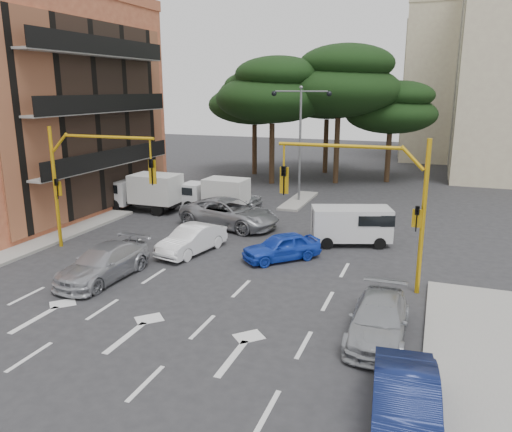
{
  "coord_description": "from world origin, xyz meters",
  "views": [
    {
      "loc": [
        8.91,
        -17.2,
        7.76
      ],
      "look_at": [
        0.69,
        5.31,
        1.6
      ],
      "focal_mm": 35.0,
      "sensor_mm": 36.0,
      "label": 1
    }
  ],
  "objects_px": {
    "signal_mast_left": "(84,172)",
    "street_lamp_center": "(300,124)",
    "car_silver_wagon": "(103,263)",
    "car_white_hatch": "(192,240)",
    "car_silver_cross_a": "(230,213)",
    "van_white": "(351,226)",
    "car_silver_parked": "(379,320)",
    "box_truck_a": "(144,192)",
    "box_truck_b": "(215,195)",
    "signal_mast_right": "(376,192)",
    "car_blue_compact": "(282,247)",
    "car_navy_parked": "(405,405)",
    "car_silver_cross_b": "(231,196)"
  },
  "relations": [
    {
      "from": "signal_mast_left",
      "to": "street_lamp_center",
      "type": "height_order",
      "value": "street_lamp_center"
    },
    {
      "from": "car_silver_wagon",
      "to": "car_white_hatch",
      "type": "bearing_deg",
      "value": 68.99
    },
    {
      "from": "car_silver_cross_a",
      "to": "van_white",
      "type": "distance_m",
      "value": 7.15
    },
    {
      "from": "car_silver_parked",
      "to": "box_truck_a",
      "type": "height_order",
      "value": "box_truck_a"
    },
    {
      "from": "car_silver_wagon",
      "to": "signal_mast_left",
      "type": "bearing_deg",
      "value": 138.22
    },
    {
      "from": "box_truck_a",
      "to": "box_truck_b",
      "type": "relative_size",
      "value": 1.12
    },
    {
      "from": "car_silver_wagon",
      "to": "car_silver_cross_a",
      "type": "bearing_deg",
      "value": 81.68
    },
    {
      "from": "car_white_hatch",
      "to": "box_truck_a",
      "type": "height_order",
      "value": "box_truck_a"
    },
    {
      "from": "signal_mast_right",
      "to": "box_truck_b",
      "type": "xyz_separation_m",
      "value": [
        -11.19,
        9.51,
        -2.79
      ]
    },
    {
      "from": "car_white_hatch",
      "to": "box_truck_b",
      "type": "xyz_separation_m",
      "value": [
        -2.48,
        8.14,
        0.43
      ]
    },
    {
      "from": "signal_mast_right",
      "to": "van_white",
      "type": "xyz_separation_m",
      "value": [
        -1.72,
        5.39,
        -2.91
      ]
    },
    {
      "from": "signal_mast_left",
      "to": "street_lamp_center",
      "type": "xyz_separation_m",
      "value": [
        6.8,
        14.01,
        1.54
      ]
    },
    {
      "from": "car_silver_wagon",
      "to": "box_truck_b",
      "type": "distance_m",
      "value": 12.48
    },
    {
      "from": "street_lamp_center",
      "to": "car_blue_compact",
      "type": "distance_m",
      "value": 13.27
    },
    {
      "from": "car_silver_cross_a",
      "to": "car_navy_parked",
      "type": "relative_size",
      "value": 1.38
    },
    {
      "from": "car_silver_parked",
      "to": "box_truck_b",
      "type": "distance_m",
      "value": 18.26
    },
    {
      "from": "car_silver_cross_a",
      "to": "box_truck_a",
      "type": "bearing_deg",
      "value": 87.2
    },
    {
      "from": "signal_mast_right",
      "to": "car_silver_wagon",
      "type": "height_order",
      "value": "signal_mast_right"
    },
    {
      "from": "car_silver_cross_a",
      "to": "car_navy_parked",
      "type": "xyz_separation_m",
      "value": [
        10.7,
        -14.95,
        -0.11
      ]
    },
    {
      "from": "street_lamp_center",
      "to": "car_navy_parked",
      "type": "relative_size",
      "value": 1.84
    },
    {
      "from": "car_white_hatch",
      "to": "car_silver_parked",
      "type": "xyz_separation_m",
      "value": [
        9.5,
        -5.63,
        -0.03
      ]
    },
    {
      "from": "car_silver_cross_b",
      "to": "van_white",
      "type": "relative_size",
      "value": 1.1
    },
    {
      "from": "car_silver_cross_a",
      "to": "box_truck_b",
      "type": "bearing_deg",
      "value": 48.05
    },
    {
      "from": "car_silver_cross_a",
      "to": "car_silver_parked",
      "type": "height_order",
      "value": "car_silver_cross_a"
    },
    {
      "from": "car_silver_wagon",
      "to": "car_silver_cross_a",
      "type": "relative_size",
      "value": 0.82
    },
    {
      "from": "car_silver_cross_b",
      "to": "van_white",
      "type": "xyz_separation_m",
      "value": [
        9.0,
        -5.62,
        0.25
      ]
    },
    {
      "from": "car_silver_cross_a",
      "to": "car_silver_cross_b",
      "type": "distance_m",
      "value": 5.07
    },
    {
      "from": "signal_mast_right",
      "to": "car_white_hatch",
      "type": "bearing_deg",
      "value": 171.05
    },
    {
      "from": "car_white_hatch",
      "to": "car_silver_cross_a",
      "type": "height_order",
      "value": "car_silver_cross_a"
    },
    {
      "from": "car_silver_wagon",
      "to": "van_white",
      "type": "height_order",
      "value": "van_white"
    },
    {
      "from": "car_silver_wagon",
      "to": "van_white",
      "type": "distance_m",
      "value": 12.18
    },
    {
      "from": "car_silver_cross_b",
      "to": "van_white",
      "type": "distance_m",
      "value": 10.61
    },
    {
      "from": "signal_mast_right",
      "to": "box_truck_a",
      "type": "relative_size",
      "value": 1.21
    },
    {
      "from": "car_silver_cross_a",
      "to": "van_white",
      "type": "height_order",
      "value": "van_white"
    },
    {
      "from": "signal_mast_right",
      "to": "car_silver_cross_b",
      "type": "bearing_deg",
      "value": 134.23
    },
    {
      "from": "car_silver_parked",
      "to": "box_truck_a",
      "type": "relative_size",
      "value": 0.88
    },
    {
      "from": "signal_mast_left",
      "to": "car_silver_cross_b",
      "type": "height_order",
      "value": "signal_mast_left"
    },
    {
      "from": "signal_mast_right",
      "to": "car_silver_parked",
      "type": "bearing_deg",
      "value": -79.41
    },
    {
      "from": "car_blue_compact",
      "to": "box_truck_b",
      "type": "relative_size",
      "value": 0.84
    },
    {
      "from": "car_blue_compact",
      "to": "street_lamp_center",
      "type": "bearing_deg",
      "value": 146.64
    },
    {
      "from": "street_lamp_center",
      "to": "box_truck_a",
      "type": "xyz_separation_m",
      "value": [
        -8.75,
        -6.0,
        -4.21
      ]
    },
    {
      "from": "car_silver_cross_a",
      "to": "van_white",
      "type": "relative_size",
      "value": 1.49
    },
    {
      "from": "car_silver_cross_b",
      "to": "signal_mast_left",
      "type": "bearing_deg",
      "value": 170.92
    },
    {
      "from": "car_silver_parked",
      "to": "signal_mast_left",
      "type": "bearing_deg",
      "value": 162.95
    },
    {
      "from": "street_lamp_center",
      "to": "car_white_hatch",
      "type": "xyz_separation_m",
      "value": [
        -1.9,
        -12.64,
        -4.76
      ]
    },
    {
      "from": "signal_mast_left",
      "to": "car_blue_compact",
      "type": "xyz_separation_m",
      "value": [
        9.28,
        1.89,
        -3.25
      ]
    },
    {
      "from": "signal_mast_right",
      "to": "car_silver_cross_a",
      "type": "xyz_separation_m",
      "value": [
        -8.8,
        6.32,
        -3.07
      ]
    },
    {
      "from": "signal_mast_right",
      "to": "car_white_hatch",
      "type": "distance_m",
      "value": 9.38
    },
    {
      "from": "car_blue_compact",
      "to": "car_silver_parked",
      "type": "distance_m",
      "value": 8.0
    },
    {
      "from": "signal_mast_right",
      "to": "car_silver_cross_a",
      "type": "height_order",
      "value": "signal_mast_right"
    }
  ]
}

